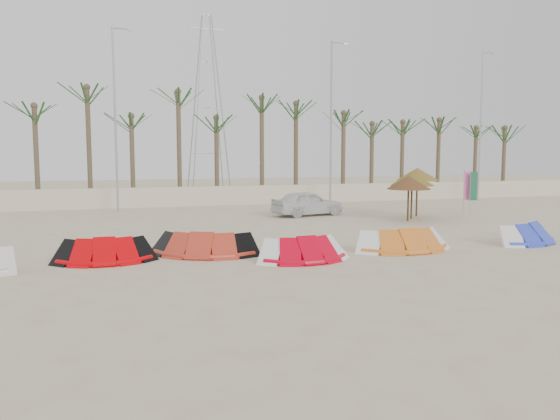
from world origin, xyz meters
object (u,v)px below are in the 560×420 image
object	(u,v)px
kite_blue	(522,231)
parasol_mid	(409,183)
kite_red_mid	(203,242)
car	(307,203)
kite_red_left	(105,248)
kite_red_right	(301,247)
parasol_right	(417,174)
parasol_left	(412,179)
kite_orange	(400,238)

from	to	relation	value
kite_blue	parasol_mid	world-z (taller)	parasol_mid
kite_red_mid	parasol_mid	distance (m)	13.36
car	kite_red_mid	bearing A→B (deg)	129.71
kite_red_left	kite_red_right	distance (m)	6.53
parasol_right	car	distance (m)	6.36
parasol_left	kite_red_left	bearing A→B (deg)	-155.68
kite_red_left	parasol_mid	world-z (taller)	parasol_mid
kite_orange	kite_red_mid	bearing A→B (deg)	169.66
kite_red_left	kite_orange	xyz separation A→B (m)	(10.44, -0.99, 0.00)
kite_red_mid	car	xyz separation A→B (m)	(7.63, 9.97, 0.29)
parasol_left	car	size ratio (longest dim) A/B	0.60
kite_red_mid	kite_red_right	world-z (taller)	same
kite_red_right	kite_red_mid	bearing A→B (deg)	145.52
parasol_left	car	xyz separation A→B (m)	(-4.83, 3.16, -1.44)
kite_red_left	kite_blue	world-z (taller)	same
kite_orange	kite_red_left	bearing A→B (deg)	174.60
kite_orange	kite_red_right	bearing A→B (deg)	-169.77
kite_red_right	parasol_right	size ratio (longest dim) A/B	1.17
kite_red_left	kite_red_mid	xyz separation A→B (m)	(3.31, 0.31, 0.00)
parasol_left	parasol_right	distance (m)	1.38
kite_red_right	kite_blue	size ratio (longest dim) A/B	0.85
kite_red_mid	parasol_mid	world-z (taller)	parasol_mid
kite_orange	parasol_mid	bearing A→B (deg)	57.59
kite_blue	parasol_mid	distance (m)	7.51
kite_blue	parasol_right	bearing A→B (deg)	85.75
kite_red_right	kite_orange	xyz separation A→B (m)	(4.14, 0.75, 0.00)
kite_blue	car	size ratio (longest dim) A/B	0.90
kite_blue	parasol_right	xyz separation A→B (m)	(0.67, 9.03, 1.95)
kite_orange	kite_blue	world-z (taller)	same
kite_blue	car	bearing A→B (deg)	114.43
kite_red_mid	kite_red_left	bearing A→B (deg)	-174.58
kite_blue	kite_orange	bearing A→B (deg)	-179.16
kite_red_left	kite_red_right	bearing A→B (deg)	-15.42
kite_blue	car	distance (m)	12.29
kite_red_left	car	distance (m)	15.01
kite_red_right	kite_blue	xyz separation A→B (m)	(9.72, 0.83, 0.00)
kite_orange	kite_blue	distance (m)	5.58
kite_orange	parasol_right	xyz separation A→B (m)	(6.25, 9.11, 1.95)
kite_red_left	kite_blue	xyz separation A→B (m)	(16.01, -0.91, 0.00)
car	parasol_left	bearing A→B (deg)	-136.04
kite_orange	parasol_left	world-z (taller)	parasol_left
parasol_mid	parasol_right	distance (m)	2.38
kite_blue	parasol_mid	xyz separation A→B (m)	(-0.91, 7.28, 1.60)
parasol_right	car	world-z (taller)	parasol_right
kite_blue	kite_red_right	bearing A→B (deg)	-175.12
parasol_mid	car	distance (m)	5.86
kite_red_right	parasol_left	size ratio (longest dim) A/B	1.27
kite_red_mid	kite_orange	distance (m)	7.25
kite_orange	car	world-z (taller)	car
kite_orange	parasol_left	distance (m)	9.86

